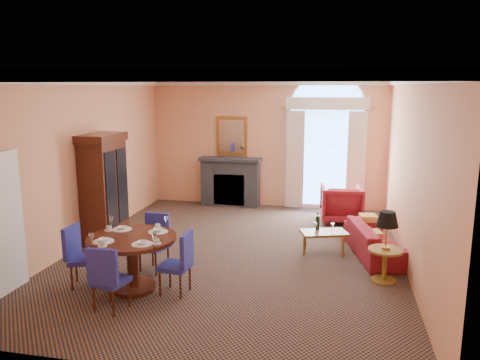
% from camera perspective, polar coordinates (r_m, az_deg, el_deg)
% --- Properties ---
extents(ground, '(7.50, 7.50, 0.00)m').
position_cam_1_polar(ground, '(8.78, -0.69, -8.98)').
color(ground, '#111E36').
rests_on(ground, ground).
extents(room_envelope, '(6.04, 7.52, 3.45)m').
position_cam_1_polar(room_envelope, '(8.91, 0.06, 7.87)').
color(room_envelope, '#F5A575').
rests_on(room_envelope, ground).
extents(armoire, '(0.62, 1.09, 2.15)m').
position_cam_1_polar(armoire, '(9.67, -16.26, -1.14)').
color(armoire, '#38160C').
rests_on(armoire, ground).
extents(dining_table, '(1.34, 1.34, 1.04)m').
position_cam_1_polar(dining_table, '(7.28, -12.99, -8.43)').
color(dining_table, '#38160C').
rests_on(dining_table, ground).
extents(dining_chair_north, '(0.53, 0.53, 0.95)m').
position_cam_1_polar(dining_chair_north, '(8.06, -10.23, -6.96)').
color(dining_chair_north, navy).
rests_on(dining_chair_north, ground).
extents(dining_chair_south, '(0.51, 0.51, 0.95)m').
position_cam_1_polar(dining_chair_south, '(6.67, -15.93, -11.13)').
color(dining_chair_south, navy).
rests_on(dining_chair_south, ground).
extents(dining_chair_east, '(0.47, 0.47, 0.95)m').
position_cam_1_polar(dining_chair_east, '(7.05, -7.26, -9.55)').
color(dining_chair_east, navy).
rests_on(dining_chair_east, ground).
extents(dining_chair_west, '(0.54, 0.54, 0.95)m').
position_cam_1_polar(dining_chair_west, '(7.70, -19.12, -8.28)').
color(dining_chair_west, navy).
rests_on(dining_chair_west, ground).
extents(sofa, '(1.15, 2.03, 0.56)m').
position_cam_1_polar(sofa, '(8.98, 16.23, -7.09)').
color(sofa, maroon).
rests_on(sofa, ground).
extents(armchair, '(1.00, 1.02, 0.85)m').
position_cam_1_polar(armchair, '(10.94, 12.24, -2.82)').
color(armchair, maroon).
rests_on(armchair, ground).
extents(coffee_table, '(0.93, 0.71, 0.77)m').
position_cam_1_polar(coffee_table, '(8.83, 10.14, -6.31)').
color(coffee_table, olive).
rests_on(coffee_table, ground).
extents(side_table, '(0.54, 0.54, 1.12)m').
position_cam_1_polar(side_table, '(7.70, 17.40, -6.73)').
color(side_table, olive).
rests_on(side_table, ground).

